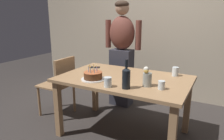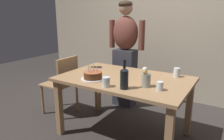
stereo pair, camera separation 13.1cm
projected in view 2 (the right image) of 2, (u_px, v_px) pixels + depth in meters
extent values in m
plane|color=#332D2B|center=(123.00, 134.00, 2.66)|extent=(10.00, 10.00, 0.00)
cube|color=tan|center=(168.00, 24.00, 3.61)|extent=(5.20, 0.10, 2.60)
cube|color=#A37A51|center=(124.00, 79.00, 2.48)|extent=(1.50, 0.96, 0.03)
cube|color=#A37A51|center=(59.00, 108.00, 2.58)|extent=(0.07, 0.07, 0.70)
cube|color=#A37A51|center=(98.00, 88.00, 3.25)|extent=(0.07, 0.07, 0.70)
cube|color=#A37A51|center=(189.00, 108.00, 2.57)|extent=(0.07, 0.07, 0.70)
cylinder|color=white|center=(93.00, 79.00, 2.40)|extent=(0.27, 0.27, 0.01)
cylinder|color=#512D19|center=(93.00, 75.00, 2.39)|extent=(0.21, 0.21, 0.07)
cylinder|color=#B75B33|center=(93.00, 72.00, 2.38)|extent=(0.21, 0.21, 0.01)
cylinder|color=#93B7DB|center=(88.00, 69.00, 2.37)|extent=(0.01, 0.01, 0.06)
sphere|color=#F9C64C|center=(88.00, 66.00, 2.36)|extent=(0.01, 0.01, 0.01)
cylinder|color=#93B7DB|center=(90.00, 70.00, 2.33)|extent=(0.01, 0.01, 0.06)
sphere|color=#F9C64C|center=(90.00, 66.00, 2.32)|extent=(0.01, 0.01, 0.01)
cylinder|color=#93B7DB|center=(94.00, 70.00, 2.33)|extent=(0.01, 0.01, 0.06)
sphere|color=#F9C64C|center=(94.00, 66.00, 2.32)|extent=(0.01, 0.01, 0.01)
cylinder|color=pink|center=(97.00, 69.00, 2.36)|extent=(0.01, 0.01, 0.06)
sphere|color=#F9C64C|center=(97.00, 66.00, 2.35)|extent=(0.01, 0.01, 0.01)
cylinder|color=#93B7DB|center=(97.00, 68.00, 2.40)|extent=(0.01, 0.01, 0.06)
sphere|color=#F9C64C|center=(96.00, 65.00, 2.39)|extent=(0.01, 0.01, 0.01)
cylinder|color=beige|center=(93.00, 68.00, 2.42)|extent=(0.01, 0.01, 0.06)
sphere|color=#F9C64C|center=(93.00, 64.00, 2.41)|extent=(0.01, 0.01, 0.01)
cylinder|color=#EAB266|center=(90.00, 68.00, 2.41)|extent=(0.01, 0.01, 0.06)
sphere|color=#F9C64C|center=(90.00, 65.00, 2.40)|extent=(0.01, 0.01, 0.01)
cylinder|color=silver|center=(106.00, 82.00, 2.15)|extent=(0.08, 0.08, 0.10)
cylinder|color=silver|center=(177.00, 72.00, 2.49)|extent=(0.08, 0.08, 0.11)
cylinder|color=silver|center=(160.00, 86.00, 2.05)|extent=(0.07, 0.07, 0.09)
cylinder|color=black|center=(124.00, 80.00, 2.08)|extent=(0.08, 0.08, 0.19)
cone|color=black|center=(124.00, 69.00, 2.05)|extent=(0.08, 0.08, 0.03)
cylinder|color=black|center=(124.00, 64.00, 2.04)|extent=(0.03, 0.03, 0.08)
cube|color=black|center=(97.00, 67.00, 2.95)|extent=(0.16, 0.12, 0.01)
cylinder|color=#999E93|center=(146.00, 80.00, 2.15)|extent=(0.09, 0.09, 0.14)
sphere|color=silver|center=(145.00, 70.00, 2.11)|extent=(0.06, 0.06, 0.06)
sphere|color=gold|center=(145.00, 71.00, 2.10)|extent=(0.05, 0.05, 0.05)
sphere|color=silver|center=(145.00, 72.00, 2.11)|extent=(0.05, 0.05, 0.05)
cube|color=#33333D|center=(125.00, 78.00, 3.43)|extent=(0.34, 0.23, 0.92)
ellipsoid|color=brown|center=(125.00, 33.00, 3.24)|extent=(0.41, 0.27, 0.52)
sphere|color=tan|center=(126.00, 8.00, 3.15)|extent=(0.21, 0.21, 0.21)
ellipsoid|color=#38281E|center=(125.00, 4.00, 3.12)|extent=(0.21, 0.21, 0.12)
cylinder|color=brown|center=(142.00, 35.00, 3.14)|extent=(0.09, 0.09, 0.44)
cylinder|color=brown|center=(112.00, 34.00, 3.41)|extent=(0.09, 0.09, 0.44)
cube|color=#A37A51|center=(59.00, 83.00, 3.14)|extent=(0.42, 0.42, 0.02)
cube|color=#A37A51|center=(68.00, 72.00, 2.99)|extent=(0.04, 0.40, 0.40)
cylinder|color=#A37A51|center=(60.00, 92.00, 3.44)|extent=(0.04, 0.04, 0.45)
cylinder|color=#A37A51|center=(43.00, 100.00, 3.14)|extent=(0.04, 0.04, 0.45)
cylinder|color=#A37A51|center=(77.00, 97.00, 3.26)|extent=(0.04, 0.04, 0.45)
cylinder|color=#A37A51|center=(60.00, 105.00, 2.96)|extent=(0.04, 0.04, 0.45)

